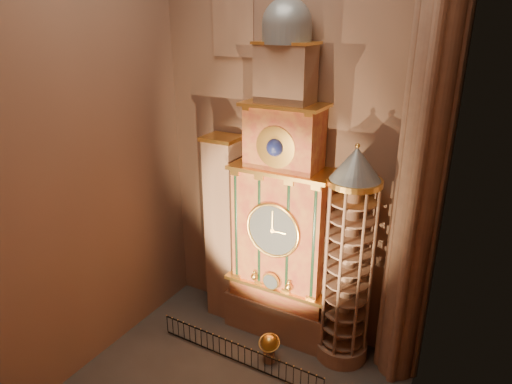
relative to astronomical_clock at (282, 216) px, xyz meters
The scene contains 9 objects.
wall_back 4.45m from the astronomical_clock, 90.00° to the left, with size 22.00×22.00×0.00m, color #8D624C.
wall_left 9.61m from the astronomical_clock, 144.66° to the right, with size 22.00×22.00×0.00m, color #8D624C.
wall_right 9.61m from the astronomical_clock, 35.34° to the right, with size 22.00×22.00×0.00m, color #8D624C.
astronomical_clock is the anchor object (origin of this frame).
portrait_tower 3.73m from the astronomical_clock, behind, with size 1.80×1.60×10.20m.
stair_turret 3.78m from the astronomical_clock, ahead, with size 2.50×2.50×10.80m.
gothic_pier 7.48m from the astronomical_clock, ahead, with size 2.04×2.04×22.00m.
celestial_globe 6.29m from the astronomical_clock, 75.84° to the right, with size 1.17×1.12×1.51m.
iron_railing 6.96m from the astronomical_clock, 100.72° to the right, with size 8.80×0.22×1.05m.
Camera 1 is at (8.69, -13.30, 15.68)m, focal length 32.00 mm.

